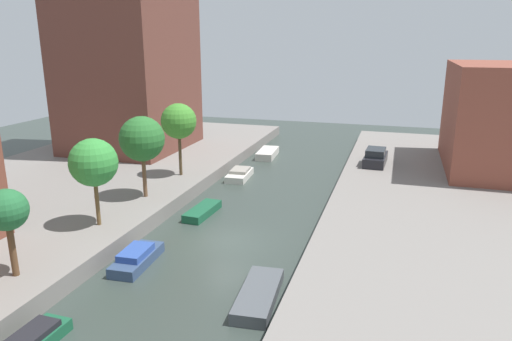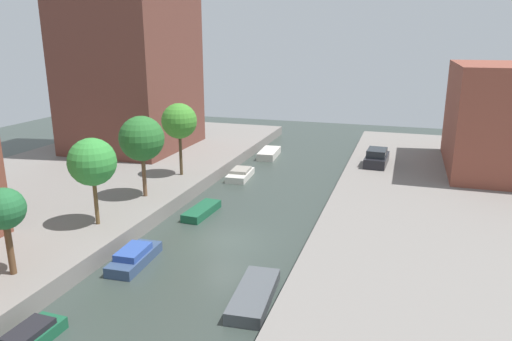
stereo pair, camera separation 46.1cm
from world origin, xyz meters
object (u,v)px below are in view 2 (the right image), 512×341
Objects in this scene: moored_boat_left_3 at (202,211)px; moored_boat_left_4 at (240,174)px; parked_car at (377,158)px; moored_boat_left_1 at (25,341)px; street_tree_4 at (179,121)px; street_tree_2 at (92,162)px; street_tree_3 at (142,139)px; street_tree_1 at (4,210)px; moored_boat_left_5 at (269,153)px; apartment_tower_far at (126,3)px; moored_boat_right_2 at (254,295)px; moored_boat_left_2 at (134,257)px.

moored_boat_left_3 is 8.92m from moored_boat_left_4.
parked_car is 1.12× the size of moored_boat_left_4.
moored_boat_left_4 is (0.19, 24.09, 0.03)m from moored_boat_left_1.
street_tree_4 is at bearing 99.70° from moored_boat_left_1.
street_tree_3 reaches higher than street_tree_2.
parked_car is at bearing 21.44° from moored_boat_left_4.
street_tree_1 is 0.99× the size of moored_boat_left_5.
apartment_tower_far is 19.55m from moored_boat_left_5.
street_tree_4 is 1.26× the size of moored_boat_right_2.
street_tree_1 is at bearing -130.64° from moored_boat_left_2.
street_tree_4 reaches higher than street_tree_1.
street_tree_2 reaches higher than moored_boat_left_5.
moored_boat_left_3 is (0.42, 7.71, -0.12)m from moored_boat_left_2.
parked_car is 22.82m from moored_boat_right_2.
parked_car is 1.23× the size of moored_boat_left_1.
moored_boat_left_4 is at bearing -91.59° from moored_boat_left_5.
moored_boat_left_1 is (3.50, -14.91, -4.70)m from street_tree_3.
moored_boat_left_2 is at bearing 88.66° from moored_boat_left_1.
moored_boat_left_3 is (-10.51, -13.20, -1.33)m from parked_car.
moored_boat_left_4 reaches higher than moored_boat_left_5.
moored_boat_left_4 is at bearing 80.01° from street_tree_1.
moored_boat_left_3 is (4.09, -5.29, -5.03)m from street_tree_4.
parked_car is (14.60, 18.81, -3.14)m from street_tree_2.
parked_car is (14.60, 7.91, -3.70)m from street_tree_4.
street_tree_1 reaches higher than parked_car.
apartment_tower_far is at bearing 121.09° from moored_boat_left_2.
moored_boat_left_1 is (12.31, -28.16, -14.35)m from apartment_tower_far.
moored_boat_left_2 is at bearing -29.82° from street_tree_2.
moored_boat_left_4 reaches higher than moored_boat_left_1.
street_tree_2 is at bearing -99.84° from moored_boat_left_5.
apartment_tower_far is 32.97m from moored_boat_right_2.
street_tree_2 is 1.23× the size of parked_car.
street_tree_4 reaches higher than parked_car.
street_tree_4 is 1.54× the size of moored_boat_left_3.
street_tree_1 is 1.11× the size of moored_boat_left_4.
moored_boat_left_5 is (3.90, 22.51, -4.38)m from street_tree_2.
apartment_tower_far is 7.39× the size of moored_boat_left_3.
street_tree_3 is 20.16m from parked_car.
moored_boat_left_2 is 0.84× the size of moored_boat_right_2.
street_tree_1 is 11.77m from street_tree_3.
parked_car is at bearing 51.47° from moored_boat_left_3.
moored_boat_left_2 is 7.73m from moored_boat_left_3.
street_tree_2 is at bearing -64.65° from apartment_tower_far.
moored_boat_left_5 reaches higher than moored_boat_right_2.
parked_car is at bearing 0.53° from apartment_tower_far.
street_tree_2 is at bearing 161.32° from moored_boat_right_2.
moored_boat_left_4 is at bearing -18.05° from apartment_tower_far.
street_tree_3 reaches higher than moored_boat_left_1.
moored_boat_left_4 is at bearing -158.56° from parked_car.
apartment_tower_far is 7.22× the size of moored_boat_left_2.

